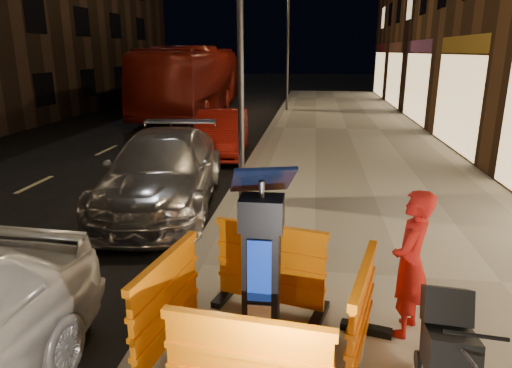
# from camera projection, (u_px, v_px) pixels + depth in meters

# --- Properties ---
(ground_plane) EXTENTS (120.00, 120.00, 0.00)m
(ground_plane) POSITION_uv_depth(u_px,v_px,m) (193.00, 274.00, 6.64)
(ground_plane) COLOR black
(ground_plane) RESTS_ON ground
(sidewalk) EXTENTS (6.00, 60.00, 0.15)m
(sidewalk) POSITION_uv_depth(u_px,v_px,m) (406.00, 281.00, 6.26)
(sidewalk) COLOR gray
(sidewalk) RESTS_ON ground
(kerb) EXTENTS (0.30, 60.00, 0.15)m
(kerb) POSITION_uv_depth(u_px,v_px,m) (193.00, 269.00, 6.62)
(kerb) COLOR slate
(kerb) RESTS_ON ground
(parking_kiosk) EXTENTS (0.71, 0.71, 1.90)m
(parking_kiosk) POSITION_uv_depth(u_px,v_px,m) (261.00, 273.00, 4.31)
(parking_kiosk) COLOR black
(parking_kiosk) RESTS_ON sidewalk
(barrier_back) EXTENTS (1.46, 0.89, 1.06)m
(barrier_back) POSITION_uv_depth(u_px,v_px,m) (271.00, 267.00, 5.34)
(barrier_back) COLOR orange
(barrier_back) RESTS_ON sidewalk
(barrier_kerbside) EXTENTS (0.78, 1.44, 1.06)m
(barrier_kerbside) POSITION_uv_depth(u_px,v_px,m) (167.00, 305.00, 4.55)
(barrier_kerbside) COLOR orange
(barrier_kerbside) RESTS_ON sidewalk
(barrier_bldgside) EXTENTS (0.87, 1.46, 1.06)m
(barrier_bldgside) POSITION_uv_depth(u_px,v_px,m) (361.00, 319.00, 4.32)
(barrier_bldgside) COLOR orange
(barrier_bldgside) RESTS_ON sidewalk
(car_silver) EXTENTS (2.73, 5.40, 1.50)m
(car_silver) POSITION_uv_depth(u_px,v_px,m) (165.00, 205.00, 9.57)
(car_silver) COLOR silver
(car_silver) RESTS_ON ground
(car_red) EXTENTS (1.85, 4.28, 1.37)m
(car_red) POSITION_uv_depth(u_px,v_px,m) (222.00, 154.00, 14.25)
(car_red) COLOR maroon
(car_red) RESTS_ON ground
(bus_doubledecker) EXTENTS (3.03, 12.03, 3.34)m
(bus_doubledecker) POSITION_uv_depth(u_px,v_px,m) (194.00, 113.00, 23.65)
(bus_doubledecker) COLOR maroon
(bus_doubledecker) RESTS_ON ground
(man) EXTENTS (0.61, 0.70, 1.62)m
(man) POSITION_uv_depth(u_px,v_px,m) (410.00, 264.00, 4.81)
(man) COLOR #A51310
(man) RESTS_ON sidewalk
(stroller) EXTENTS (0.55, 0.78, 0.92)m
(stroller) POSITION_uv_depth(u_px,v_px,m) (450.00, 347.00, 4.03)
(stroller) COLOR black
(stroller) RESTS_ON sidewalk
(street_lamp_mid) EXTENTS (0.12, 0.12, 6.00)m
(street_lamp_mid) POSITION_uv_depth(u_px,v_px,m) (240.00, 49.00, 8.58)
(street_lamp_mid) COLOR #3F3F44
(street_lamp_mid) RESTS_ON sidewalk
(street_lamp_far) EXTENTS (0.12, 0.12, 6.00)m
(street_lamp_far) POSITION_uv_depth(u_px,v_px,m) (288.00, 50.00, 22.86)
(street_lamp_far) COLOR #3F3F44
(street_lamp_far) RESTS_ON sidewalk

